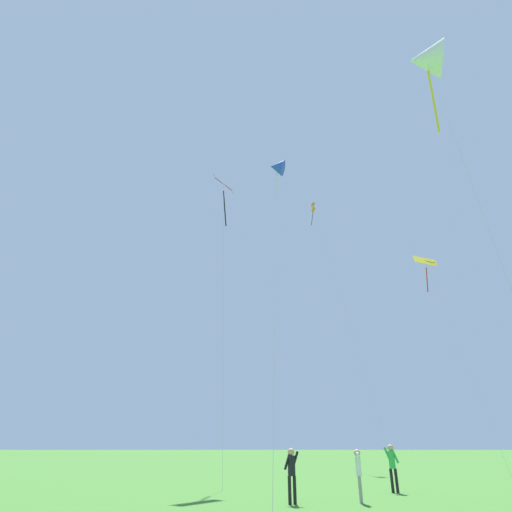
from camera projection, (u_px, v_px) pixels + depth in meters
name	position (u px, v px, depth m)	size (l,w,h in m)	color
kite_blue_delta	(278.00, 168.00, 23.97)	(1.39, 9.71, 16.71)	blue
kite_white_distant	(427.00, 60.00, 18.71)	(2.38, 5.71, 18.29)	white
kite_yellow_diamond	(428.00, 268.00, 32.86)	(2.00, 8.26, 15.71)	yellow
kite_red_high	(225.00, 195.00, 31.02)	(1.87, 7.36, 20.33)	red
kite_orange_box	(315.00, 211.00, 49.22)	(3.33, 10.57, 27.89)	orange
person_far_back	(393.00, 463.00, 17.21)	(0.56, 0.31, 1.77)	black
person_in_blue_jacket	(293.00, 470.00, 13.96)	(0.53, 0.22, 1.65)	black
person_in_red_shirt	(360.00, 470.00, 14.17)	(0.22, 0.52, 1.61)	gray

